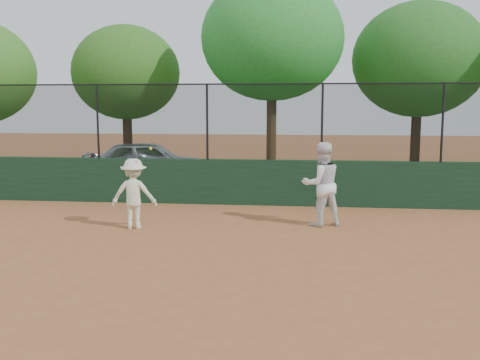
# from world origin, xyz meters

# --- Properties ---
(ground) EXTENTS (80.00, 80.00, 0.00)m
(ground) POSITION_xyz_m (0.00, 0.00, 0.00)
(ground) COLOR #A75F35
(ground) RESTS_ON ground
(back_wall) EXTENTS (26.00, 0.20, 1.20)m
(back_wall) POSITION_xyz_m (0.00, 6.00, 0.60)
(back_wall) COLOR #17341E
(back_wall) RESTS_ON ground
(grass_strip) EXTENTS (36.00, 12.00, 0.01)m
(grass_strip) POSITION_xyz_m (0.00, 12.00, 0.00)
(grass_strip) COLOR #2D531A
(grass_strip) RESTS_ON ground
(parked_car) EXTENTS (4.57, 2.54, 1.47)m
(parked_car) POSITION_xyz_m (-3.09, 9.42, 0.74)
(parked_car) COLOR #9DA2A6
(parked_car) RESTS_ON ground
(player_second) EXTENTS (1.09, 0.97, 1.84)m
(player_second) POSITION_xyz_m (2.42, 3.73, 0.92)
(player_second) COLOR white
(player_second) RESTS_ON ground
(player_main) EXTENTS (1.02, 0.65, 1.79)m
(player_main) POSITION_xyz_m (-1.58, 2.99, 0.75)
(player_main) COLOR #E5E7C4
(player_main) RESTS_ON ground
(fence_assembly) EXTENTS (26.00, 0.06, 2.00)m
(fence_assembly) POSITION_xyz_m (-0.03, 6.00, 2.24)
(fence_assembly) COLOR black
(fence_assembly) RESTS_ON back_wall
(tree_1) EXTENTS (4.15, 3.77, 5.66)m
(tree_1) POSITION_xyz_m (-4.73, 12.22, 3.85)
(tree_1) COLOR #432A17
(tree_1) RESTS_ON ground
(tree_2) EXTENTS (4.96, 4.51, 7.06)m
(tree_2) POSITION_xyz_m (0.93, 11.00, 4.90)
(tree_2) COLOR #4E331B
(tree_2) RESTS_ON ground
(tree_3) EXTENTS (4.83, 4.39, 6.36)m
(tree_3) POSITION_xyz_m (6.21, 12.50, 4.26)
(tree_3) COLOR #3C2314
(tree_3) RESTS_ON ground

